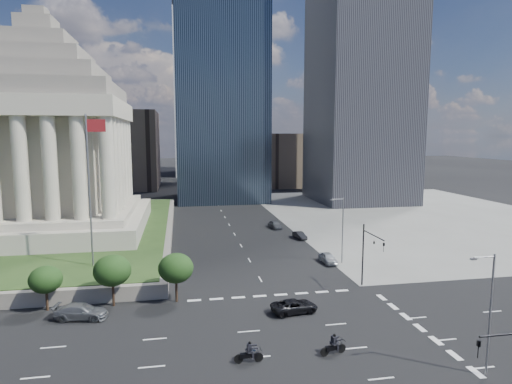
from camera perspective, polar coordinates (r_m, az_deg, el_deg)
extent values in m
plane|color=black|center=(136.06, -5.73, -0.63)|extent=(500.00, 500.00, 0.00)
cube|color=slate|center=(111.51, 20.37, -2.85)|extent=(68.00, 90.00, 0.03)
cylinder|color=slate|center=(59.91, -21.33, 0.09)|extent=(0.24, 0.24, 20.00)
cube|color=maroon|center=(59.27, -20.57, 8.30)|extent=(2.40, 0.05, 1.60)
cube|color=black|center=(130.38, -4.83, 12.24)|extent=(26.00, 26.00, 60.00)
cube|color=black|center=(133.93, 14.03, 20.60)|extent=(26.00, 28.00, 100.00)
cube|color=#4E3D36|center=(169.93, 4.26, 4.38)|extent=(20.00, 30.00, 20.00)
cube|color=#4E3D36|center=(165.57, -17.08, 5.38)|extent=(24.00, 30.00, 28.00)
cube|color=black|center=(30.25, 27.55, -18.12)|extent=(0.30, 0.30, 1.10)
cylinder|color=black|center=(56.84, 14.06, -8.12)|extent=(0.18, 0.18, 8.00)
cylinder|color=black|center=(53.65, 15.37, -5.57)|extent=(0.14, 5.50, 0.14)
cube|color=black|center=(51.44, 16.67, -7.09)|extent=(0.30, 0.30, 1.10)
cylinder|color=slate|center=(39.60, 28.75, -14.26)|extent=(0.16, 0.16, 10.00)
cylinder|color=slate|center=(37.60, 28.13, -7.67)|extent=(1.80, 0.12, 0.12)
cube|color=slate|center=(37.09, 27.02, -7.96)|extent=(0.50, 0.22, 0.14)
cylinder|color=slate|center=(65.46, 11.47, -5.09)|extent=(0.16, 0.16, 10.00)
cylinder|color=slate|center=(64.27, 10.84, -0.95)|extent=(1.80, 0.12, 0.12)
cube|color=slate|center=(63.97, 10.08, -1.06)|extent=(0.50, 0.22, 0.14)
imported|color=black|center=(48.22, 5.16, -14.92)|extent=(5.38, 2.99, 1.42)
imported|color=#53565A|center=(49.97, -22.27, -14.54)|extent=(3.10, 5.79, 1.60)
imported|color=#9B9FA4|center=(66.23, 9.60, -8.67)|extent=(4.55, 1.91, 1.54)
imported|color=black|center=(80.57, 5.85, -5.78)|extent=(4.16, 2.02, 1.31)
imported|color=#4D5054|center=(89.31, 2.57, -4.35)|extent=(4.82, 2.47, 1.57)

